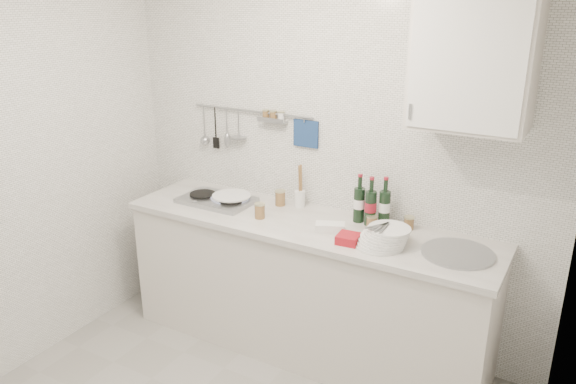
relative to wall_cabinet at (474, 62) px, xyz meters
The scene contains 15 objects.
back_wall 1.15m from the wall_cabinet, 168.67° to the left, with size 3.00×0.02×2.50m, color silver.
wall_right 1.53m from the wall_cabinet, 63.80° to the right, with size 0.02×2.80×2.50m, color silver.
counter 1.76m from the wall_cabinet, behind, with size 2.44×0.64×0.96m.
wall_rail 1.59m from the wall_cabinet, behind, with size 0.98×0.09×0.34m.
wall_cabinet is the anchor object (origin of this frame).
plate_stack_hob 1.82m from the wall_cabinet, behind, with size 0.29×0.29×0.05m.
plate_stack_sink 1.06m from the wall_cabinet, 148.44° to the right, with size 0.31×0.30×0.12m.
wine_bottles 1.03m from the wall_cabinet, behind, with size 0.23×0.11×0.31m.
butter_dish 1.24m from the wall_cabinet, 165.32° to the right, with size 0.18×0.09×0.05m, color white.
strawberry_punnet 1.17m from the wall_cabinet, 152.39° to the right, with size 0.12×0.12×0.05m, color #B31315.
utensil_crock 1.43m from the wall_cabinet, behind, with size 0.07×0.07×0.30m.
jar_a 1.54m from the wall_cabinet, behind, with size 0.07×0.07×0.11m.
jar_b 1.04m from the wall_cabinet, 164.04° to the left, with size 0.06×0.06×0.08m.
jar_c 1.11m from the wall_cabinet, behind, with size 0.07×0.07×0.08m.
jar_d 1.55m from the wall_cabinet, 169.70° to the right, with size 0.07×0.07×0.10m.
Camera 1 is at (1.53, -1.80, 2.29)m, focal length 35.00 mm.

